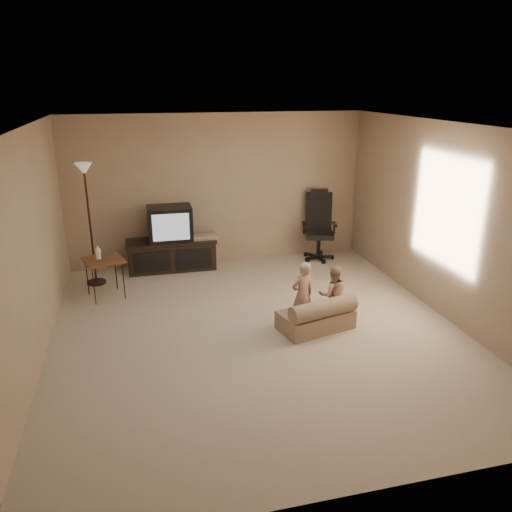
{
  "coord_description": "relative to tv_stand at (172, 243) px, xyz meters",
  "views": [
    {
      "loc": [
        -1.36,
        -5.45,
        2.95
      ],
      "look_at": [
        0.13,
        0.6,
        0.78
      ],
      "focal_mm": 35.0,
      "sensor_mm": 36.0,
      "label": 1
    }
  ],
  "objects": [
    {
      "name": "side_table",
      "position": [
        -1.04,
        -0.94,
        0.12
      ],
      "size": [
        0.65,
        0.65,
        0.78
      ],
      "rotation": [
        0.0,
        0.0,
        0.28
      ],
      "color": "brown",
      "rests_on": "floor"
    },
    {
      "name": "floor_lamp",
      "position": [
        -1.21,
        -0.37,
        0.92
      ],
      "size": [
        0.29,
        0.29,
        1.86
      ],
      "color": "black",
      "rests_on": "floor"
    },
    {
      "name": "toddler_right",
      "position": [
        1.83,
        -2.51,
        -0.05
      ],
      "size": [
        0.41,
        0.27,
        0.78
      ],
      "primitive_type": "imported",
      "rotation": [
        0.0,
        0.0,
        2.98
      ],
      "color": "tan",
      "rests_on": "floor"
    },
    {
      "name": "room_shell",
      "position": [
        0.84,
        -2.49,
        1.08
      ],
      "size": [
        5.5,
        5.5,
        5.5
      ],
      "color": "white",
      "rests_on": "floor"
    },
    {
      "name": "child_sofa",
      "position": [
        1.58,
        -2.65,
        -0.26
      ],
      "size": [
        1.01,
        0.72,
        0.45
      ],
      "rotation": [
        0.0,
        0.0,
        0.24
      ],
      "color": "gray",
      "rests_on": "floor"
    },
    {
      "name": "tv_stand",
      "position": [
        0.0,
        0.0,
        0.0
      ],
      "size": [
        1.49,
        0.56,
        1.06
      ],
      "rotation": [
        0.0,
        0.0,
        -0.01
      ],
      "color": "black",
      "rests_on": "floor"
    },
    {
      "name": "toddler_left",
      "position": [
        1.41,
        -2.53,
        -0.0
      ],
      "size": [
        0.37,
        0.31,
        0.87
      ],
      "primitive_type": "imported",
      "rotation": [
        0.0,
        0.0,
        3.42
      ],
      "color": "tan",
      "rests_on": "floor"
    },
    {
      "name": "floor",
      "position": [
        0.84,
        -2.49,
        -0.44
      ],
      "size": [
        5.5,
        5.5,
        0.0
      ],
      "primitive_type": "plane",
      "color": "#BEAD97",
      "rests_on": "ground"
    },
    {
      "name": "office_chair",
      "position": [
        2.55,
        -0.07,
        -0.01
      ],
      "size": [
        0.68,
        0.71,
        1.21
      ],
      "rotation": [
        0.0,
        0.0,
        -0.27
      ],
      "color": "black",
      "rests_on": "floor"
    }
  ]
}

